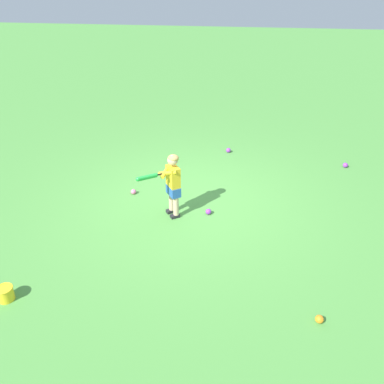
# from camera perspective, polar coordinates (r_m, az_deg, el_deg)

# --- Properties ---
(ground_plane) EXTENTS (40.00, 40.00, 0.00)m
(ground_plane) POSITION_cam_1_polar(r_m,az_deg,el_deg) (7.24, -0.22, -1.33)
(ground_plane) COLOR #519942
(child_batter) EXTENTS (0.64, 0.62, 1.08)m
(child_batter) POSITION_cam_1_polar(r_m,az_deg,el_deg) (6.56, -2.83, 1.60)
(child_batter) COLOR #232328
(child_batter) RESTS_ON ground
(play_ball_behind_batter) EXTENTS (0.10, 0.10, 0.10)m
(play_ball_behind_batter) POSITION_cam_1_polar(r_m,az_deg,el_deg) (5.29, 17.06, -16.32)
(play_ball_behind_batter) COLOR orange
(play_ball_behind_batter) RESTS_ON ground
(play_ball_near_batter) EXTENTS (0.10, 0.10, 0.10)m
(play_ball_near_batter) POSITION_cam_1_polar(r_m,az_deg,el_deg) (8.94, 20.27, 3.47)
(play_ball_near_batter) COLOR purple
(play_ball_near_batter) RESTS_ON ground
(play_ball_by_bucket) EXTENTS (0.10, 0.10, 0.10)m
(play_ball_by_bucket) POSITION_cam_1_polar(r_m,az_deg,el_deg) (6.88, 2.26, -2.70)
(play_ball_by_bucket) COLOR purple
(play_ball_by_bucket) RESTS_ON ground
(play_ball_center_lawn) EXTENTS (0.10, 0.10, 0.10)m
(play_ball_center_lawn) POSITION_cam_1_polar(r_m,az_deg,el_deg) (9.08, 5.01, 5.72)
(play_ball_center_lawn) COLOR purple
(play_ball_center_lawn) RESTS_ON ground
(play_ball_far_left) EXTENTS (0.09, 0.09, 0.09)m
(play_ball_far_left) POSITION_cam_1_polar(r_m,az_deg,el_deg) (7.52, -8.04, 0.05)
(play_ball_far_left) COLOR pink
(play_ball_far_left) RESTS_ON ground
(toy_bucket) EXTENTS (0.22, 0.22, 0.19)m
(toy_bucket) POSITION_cam_1_polar(r_m,az_deg,el_deg) (5.79, -24.22, -12.55)
(toy_bucket) COLOR yellow
(toy_bucket) RESTS_ON ground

